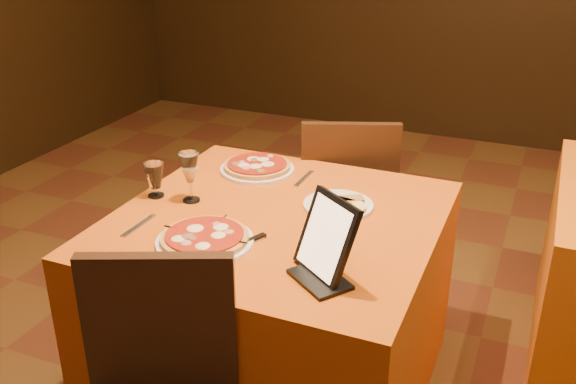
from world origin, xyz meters
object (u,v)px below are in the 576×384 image
at_px(main_table, 278,306).
at_px(wine_glass, 190,177).
at_px(pizza_near, 205,239).
at_px(chair_main_far, 346,202).
at_px(tablet, 327,237).
at_px(pizza_far, 257,168).
at_px(water_glass, 155,180).

relative_size(main_table, wine_glass, 5.79).
xyz_separation_m(pizza_near, wine_glass, (-0.21, 0.26, 0.08)).
height_order(chair_main_far, tablet, tablet).
height_order(pizza_near, pizza_far, same).
distance_m(pizza_near, water_glass, 0.43).
bearing_deg(pizza_far, chair_main_far, 61.95).
bearing_deg(tablet, wine_glass, -168.00).
height_order(chair_main_far, wine_glass, wine_glass).
xyz_separation_m(water_glass, tablet, (0.77, -0.26, 0.06)).
bearing_deg(chair_main_far, pizza_near, 62.00).
relative_size(wine_glass, tablet, 0.78).
relative_size(chair_main_far, pizza_far, 3.01).
xyz_separation_m(chair_main_far, pizza_far, (-0.24, -0.45, 0.31)).
bearing_deg(pizza_near, wine_glass, 128.06).
relative_size(pizza_far, water_glass, 2.32).
bearing_deg(water_glass, pizza_far, 56.90).
distance_m(main_table, chair_main_far, 0.81).
height_order(pizza_near, wine_glass, wine_glass).
distance_m(water_glass, tablet, 0.81).
bearing_deg(pizza_near, water_glass, 144.68).
relative_size(chair_main_far, wine_glass, 4.79).
bearing_deg(pizza_far, tablet, -50.36).
bearing_deg(pizza_far, pizza_near, -80.09).
height_order(main_table, water_glass, water_glass).
distance_m(main_table, tablet, 0.64).
height_order(pizza_far, water_glass, water_glass).
distance_m(main_table, wine_glass, 0.58).
xyz_separation_m(chair_main_far, pizza_near, (-0.13, -1.07, 0.31)).
xyz_separation_m(pizza_far, tablet, (0.53, -0.63, 0.10)).
distance_m(pizza_near, pizza_far, 0.63).
height_order(main_table, chair_main_far, chair_main_far).
bearing_deg(main_table, wine_glass, -179.01).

